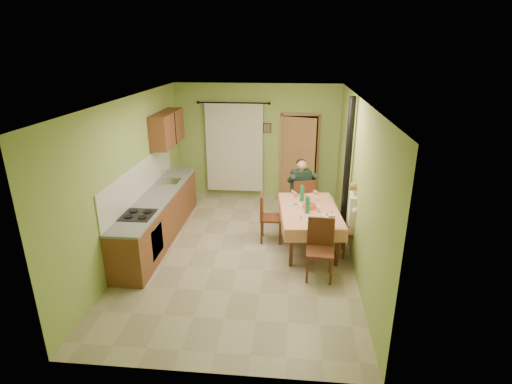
# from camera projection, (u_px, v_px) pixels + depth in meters

# --- Properties ---
(floor) EXTENTS (4.00, 6.00, 0.01)m
(floor) POSITION_uv_depth(u_px,v_px,m) (242.00, 251.00, 7.50)
(floor) COLOR tan
(floor) RESTS_ON ground
(room_shell) EXTENTS (4.04, 6.04, 2.82)m
(room_shell) POSITION_uv_depth(u_px,v_px,m) (241.00, 157.00, 6.87)
(room_shell) COLOR #98B55D
(room_shell) RESTS_ON ground
(kitchen_run) EXTENTS (0.64, 3.64, 1.56)m
(kitchen_run) POSITION_uv_depth(u_px,v_px,m) (159.00, 215.00, 7.86)
(kitchen_run) COLOR brown
(kitchen_run) RESTS_ON ground
(upper_cabinets) EXTENTS (0.35, 1.40, 0.70)m
(upper_cabinets) POSITION_uv_depth(u_px,v_px,m) (167.00, 128.00, 8.57)
(upper_cabinets) COLOR brown
(upper_cabinets) RESTS_ON room_shell
(curtain) EXTENTS (1.70, 0.07, 2.22)m
(curtain) POSITION_uv_depth(u_px,v_px,m) (234.00, 148.00, 9.82)
(curtain) COLOR black
(curtain) RESTS_ON ground
(doorway) EXTENTS (0.96, 0.30, 2.15)m
(doorway) POSITION_uv_depth(u_px,v_px,m) (299.00, 157.00, 9.77)
(doorway) COLOR black
(doorway) RESTS_ON ground
(dining_table) EXTENTS (1.24, 1.88, 0.76)m
(dining_table) POSITION_uv_depth(u_px,v_px,m) (309.00, 227.00, 7.57)
(dining_table) COLOR #F0997B
(dining_table) RESTS_ON ground
(tableware) EXTENTS (0.85, 1.56, 0.33)m
(tableware) POSITION_uv_depth(u_px,v_px,m) (312.00, 208.00, 7.31)
(tableware) COLOR white
(tableware) RESTS_ON dining_table
(chair_far) EXTENTS (0.57, 0.57, 1.02)m
(chair_far) POSITION_uv_depth(u_px,v_px,m) (300.00, 210.00, 8.57)
(chair_far) COLOR #592A18
(chair_far) RESTS_ON ground
(chair_near) EXTENTS (0.46, 0.46, 1.00)m
(chair_near) POSITION_uv_depth(u_px,v_px,m) (319.00, 261.00, 6.56)
(chair_near) COLOR #592A18
(chair_near) RESTS_ON ground
(chair_right) EXTENTS (0.45, 0.45, 0.99)m
(chair_right) POSITION_uv_depth(u_px,v_px,m) (355.00, 241.00, 7.25)
(chair_right) COLOR #592A18
(chair_right) RESTS_ON ground
(chair_left) EXTENTS (0.42, 0.42, 0.97)m
(chair_left) POSITION_uv_depth(u_px,v_px,m) (270.00, 227.00, 7.81)
(chair_left) COLOR #592A18
(chair_left) RESTS_ON ground
(man_far) EXTENTS (0.64, 0.57, 1.39)m
(man_far) POSITION_uv_depth(u_px,v_px,m) (301.00, 184.00, 8.39)
(man_far) COLOR #192D23
(man_far) RESTS_ON chair_far
(man_right) EXTENTS (0.48, 0.60, 1.39)m
(man_right) POSITION_uv_depth(u_px,v_px,m) (357.00, 211.00, 7.05)
(man_right) COLOR silver
(man_right) RESTS_ON chair_right
(stove_flue) EXTENTS (0.24, 0.24, 2.80)m
(stove_flue) POSITION_uv_depth(u_px,v_px,m) (345.00, 192.00, 7.54)
(stove_flue) COLOR black
(stove_flue) RESTS_ON ground
(picture_back) EXTENTS (0.19, 0.03, 0.23)m
(picture_back) POSITION_uv_depth(u_px,v_px,m) (267.00, 128.00, 9.65)
(picture_back) COLOR black
(picture_back) RESTS_ON room_shell
(picture_right) EXTENTS (0.03, 0.31, 0.21)m
(picture_right) POSITION_uv_depth(u_px,v_px,m) (349.00, 142.00, 7.81)
(picture_right) COLOR brown
(picture_right) RESTS_ON room_shell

